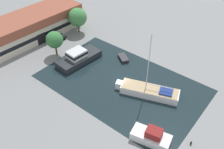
# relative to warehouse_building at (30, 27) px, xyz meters

# --- Properties ---
(ground_plane) EXTENTS (440.00, 440.00, 0.00)m
(ground_plane) POSITION_rel_warehouse_building_xyz_m (0.15, -28.69, -3.04)
(ground_plane) COLOR gray
(water_canal) EXTENTS (20.04, 32.09, 0.01)m
(water_canal) POSITION_rel_warehouse_building_xyz_m (0.15, -28.69, -3.04)
(water_canal) COLOR #19282D
(water_canal) RESTS_ON ground
(warehouse_building) EXTENTS (27.70, 10.81, 6.01)m
(warehouse_building) POSITION_rel_warehouse_building_xyz_m (0.00, 0.00, 0.00)
(warehouse_building) COLOR beige
(warehouse_building) RESTS_ON ground
(quay_tree_near_building) EXTENTS (3.82, 3.82, 5.94)m
(quay_tree_near_building) POSITION_rel_warehouse_building_xyz_m (-1.28, -10.98, 0.96)
(quay_tree_near_building) COLOR brown
(quay_tree_near_building) RESTS_ON ground
(quay_tree_by_water) EXTENTS (4.76, 4.76, 6.59)m
(quay_tree_by_water) POSITION_rel_warehouse_building_xyz_m (9.50, -7.43, 1.16)
(quay_tree_by_water) COLOR brown
(quay_tree_by_water) RESTS_ON ground
(parked_car) EXTENTS (4.15, 1.88, 1.71)m
(parked_car) POSITION_rel_warehouse_building_xyz_m (2.94, -6.61, -2.20)
(parked_car) COLOR #1E2328
(parked_car) RESTS_ON ground
(sailboat_moored) EXTENTS (6.75, 12.16, 13.07)m
(sailboat_moored) POSITION_rel_warehouse_building_xyz_m (0.89, -34.64, -2.24)
(sailboat_moored) COLOR white
(sailboat_moored) RESTS_ON water_canal
(motor_cruiser) EXTENTS (10.60, 5.14, 3.09)m
(motor_cruiser) POSITION_rel_warehouse_building_xyz_m (-0.04, -16.88, -1.94)
(motor_cruiser) COLOR #23282D
(motor_cruiser) RESTS_ON water_canal
(small_dinghy) EXTENTS (3.15, 3.65, 0.68)m
(small_dinghy) POSITION_rel_warehouse_building_xyz_m (6.95, -24.03, -2.69)
(small_dinghy) COLOR #23282D
(small_dinghy) RESTS_ON water_canal
(cabin_boat) EXTENTS (3.95, 6.59, 2.71)m
(cabin_boat) POSITION_rel_warehouse_building_xyz_m (-7.90, -40.71, -2.04)
(cabin_boat) COLOR silver
(cabin_boat) RESTS_ON water_canal
(mooring_bollard) EXTENTS (0.29, 0.29, 0.64)m
(mooring_bollard) POSITION_rel_warehouse_building_xyz_m (-4.55, -45.92, -2.71)
(mooring_bollard) COLOR black
(mooring_bollard) RESTS_ON ground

